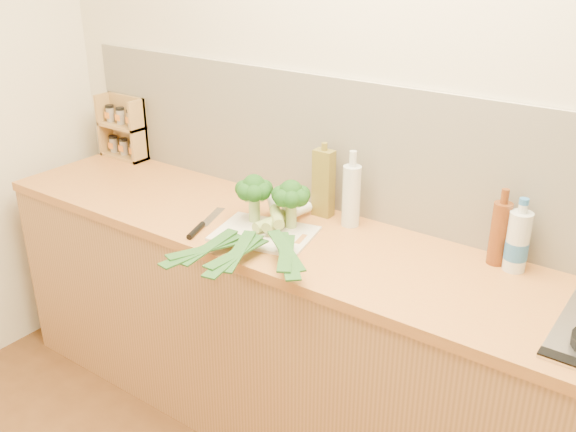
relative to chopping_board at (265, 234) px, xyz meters
name	(u,v)px	position (x,y,z in m)	size (l,w,h in m)	color
room_shell	(392,158)	(0.32, 0.37, 0.26)	(3.50, 3.50, 3.50)	beige
counter	(345,354)	(0.32, 0.08, -0.46)	(3.20, 0.62, 0.90)	#B07C49
chopping_board	(265,234)	(0.00, 0.00, 0.00)	(0.36, 0.27, 0.01)	#EEE4CF
broccoli_left	(254,190)	(-0.10, 0.06, 0.14)	(0.15, 0.15, 0.19)	#94B167
broccoli_right	(291,196)	(0.05, 0.10, 0.13)	(0.15, 0.15, 0.19)	#94B167
leek_front	(258,227)	(-0.02, -0.02, 0.03)	(0.17, 0.71, 0.04)	white
leek_mid	(265,229)	(0.04, -0.05, 0.05)	(0.18, 0.65, 0.04)	white
leek_back	(279,225)	(0.08, -0.02, 0.06)	(0.49, 0.52, 0.04)	white
chefs_knife	(200,227)	(-0.23, -0.10, 0.00)	(0.13, 0.30, 0.02)	silver
spice_rack	(124,131)	(-1.13, 0.32, 0.13)	(0.26, 0.10, 0.31)	tan
oil_tin	(323,183)	(0.08, 0.28, 0.13)	(0.08, 0.05, 0.30)	olive
glass_bottle	(351,195)	(0.21, 0.27, 0.12)	(0.07, 0.07, 0.30)	silver
amber_bottle	(500,232)	(0.78, 0.29, 0.11)	(0.06, 0.06, 0.27)	#653113
water_bottle	(517,243)	(0.85, 0.28, 0.09)	(0.08, 0.08, 0.24)	silver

